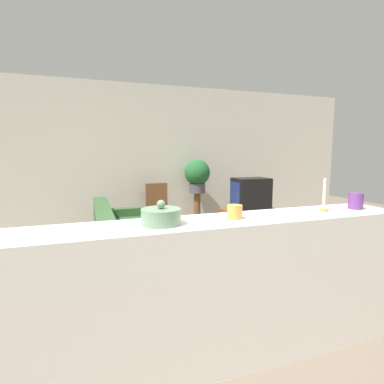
% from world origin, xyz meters
% --- Properties ---
extents(ground_plane, '(14.00, 14.00, 0.00)m').
position_xyz_m(ground_plane, '(0.00, 0.00, 0.00)').
color(ground_plane, '#756656').
extents(wall_back, '(9.00, 0.06, 2.70)m').
position_xyz_m(wall_back, '(0.00, 3.43, 1.35)').
color(wall_back, beige).
rests_on(wall_back, ground_plane).
extents(couch, '(0.80, 1.88, 0.77)m').
position_xyz_m(couch, '(-0.45, 1.84, 0.28)').
color(couch, '#33562D').
rests_on(couch, ground_plane).
extents(tv_stand, '(0.94, 0.57, 0.50)m').
position_xyz_m(tv_stand, '(1.75, 2.30, 0.25)').
color(tv_stand, brown).
rests_on(tv_stand, ground_plane).
extents(television, '(0.61, 0.40, 0.54)m').
position_xyz_m(television, '(1.74, 2.30, 0.77)').
color(television, black).
rests_on(television, tv_stand).
extents(wooden_chair, '(0.44, 0.44, 0.92)m').
position_xyz_m(wooden_chair, '(0.29, 3.03, 0.50)').
color(wooden_chair, brown).
rests_on(wooden_chair, ground_plane).
extents(plant_stand, '(0.12, 0.12, 0.72)m').
position_xyz_m(plant_stand, '(1.05, 3.08, 0.36)').
color(plant_stand, brown).
rests_on(plant_stand, ground_plane).
extents(potted_plant, '(0.48, 0.48, 0.62)m').
position_xyz_m(potted_plant, '(1.05, 3.08, 1.06)').
color(potted_plant, '#4C4C51').
rests_on(potted_plant, plant_stand).
extents(foreground_counter, '(2.80, 0.44, 1.02)m').
position_xyz_m(foreground_counter, '(0.00, -0.33, 0.51)').
color(foreground_counter, white).
rests_on(foreground_counter, ground_plane).
extents(decorative_bowl, '(0.25, 0.25, 0.16)m').
position_xyz_m(decorative_bowl, '(-0.45, -0.33, 1.07)').
color(decorative_bowl, gray).
rests_on(decorative_bowl, foreground_counter).
extents(candle_jar, '(0.10, 0.10, 0.09)m').
position_xyz_m(candle_jar, '(0.07, -0.33, 1.06)').
color(candle_jar, gold).
rests_on(candle_jar, foreground_counter).
extents(candlestick, '(0.07, 0.07, 0.25)m').
position_xyz_m(candlestick, '(0.84, -0.33, 1.10)').
color(candlestick, '#B7933D').
rests_on(candlestick, foreground_counter).
extents(coffee_tin, '(0.11, 0.11, 0.13)m').
position_xyz_m(coffee_tin, '(1.16, -0.33, 1.08)').
color(coffee_tin, '#66337F').
rests_on(coffee_tin, foreground_counter).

